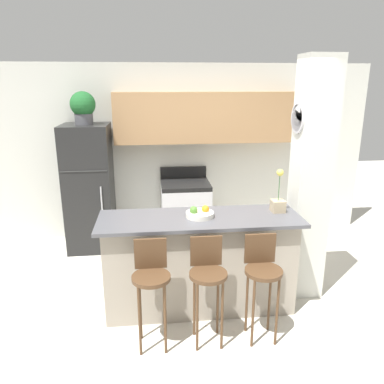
{
  "coord_description": "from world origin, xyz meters",
  "views": [
    {
      "loc": [
        -0.46,
        -3.44,
        2.29
      ],
      "look_at": [
        0.0,
        0.72,
        1.05
      ],
      "focal_mm": 35.0,
      "sensor_mm": 36.0,
      "label": 1
    }
  ],
  "objects": [
    {
      "name": "counter_bar",
      "position": [
        0.0,
        0.0,
        0.51
      ],
      "size": [
        2.01,
        0.66,
        1.0
      ],
      "color": "gray",
      "rests_on": "ground_plane"
    },
    {
      "name": "refrigerator",
      "position": [
        -1.33,
        1.68,
        0.87
      ],
      "size": [
        0.63,
        0.69,
        1.75
      ],
      "color": "black",
      "rests_on": "ground_plane"
    },
    {
      "name": "orchid_vase",
      "position": [
        0.82,
        0.08,
        1.11
      ],
      "size": [
        0.13,
        0.13,
        0.45
      ],
      "color": "tan",
      "rests_on": "counter_bar"
    },
    {
      "name": "ground_plane",
      "position": [
        0.0,
        0.0,
        0.0
      ],
      "size": [
        14.0,
        14.0,
        0.0
      ],
      "primitive_type": "plane",
      "color": "beige"
    },
    {
      "name": "bar_stool_mid",
      "position": [
        0.0,
        -0.53,
        0.65
      ],
      "size": [
        0.33,
        0.33,
        0.98
      ],
      "color": "#4C331E",
      "rests_on": "ground_plane"
    },
    {
      "name": "stove_range",
      "position": [
        0.01,
        1.7,
        0.46
      ],
      "size": [
        0.69,
        0.66,
        1.07
      ],
      "color": "silver",
      "rests_on": "ground_plane"
    },
    {
      "name": "bar_stool_right",
      "position": [
        0.49,
        -0.53,
        0.65
      ],
      "size": [
        0.33,
        0.33,
        0.98
      ],
      "color": "#4C331E",
      "rests_on": "ground_plane"
    },
    {
      "name": "wall_back",
      "position": [
        0.14,
        2.0,
        1.49
      ],
      "size": [
        5.6,
        0.38,
        2.55
      ],
      "color": "silver",
      "rests_on": "ground_plane"
    },
    {
      "name": "bar_stool_left",
      "position": [
        -0.49,
        -0.53,
        0.65
      ],
      "size": [
        0.33,
        0.33,
        0.98
      ],
      "color": "#4C331E",
      "rests_on": "ground_plane"
    },
    {
      "name": "potted_plant_on_fridge",
      "position": [
        -1.33,
        1.68,
        1.98
      ],
      "size": [
        0.33,
        0.33,
        0.43
      ],
      "color": "#4C4C51",
      "rests_on": "refrigerator"
    },
    {
      "name": "pillar_right",
      "position": [
        1.18,
        0.17,
        1.28
      ],
      "size": [
        0.38,
        0.32,
        2.55
      ],
      "color": "silver",
      "rests_on": "ground_plane"
    },
    {
      "name": "fruit_bowl",
      "position": [
        -0.0,
        0.01,
        1.04
      ],
      "size": [
        0.28,
        0.28,
        0.11
      ],
      "color": "silver",
      "rests_on": "counter_bar"
    }
  ]
}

